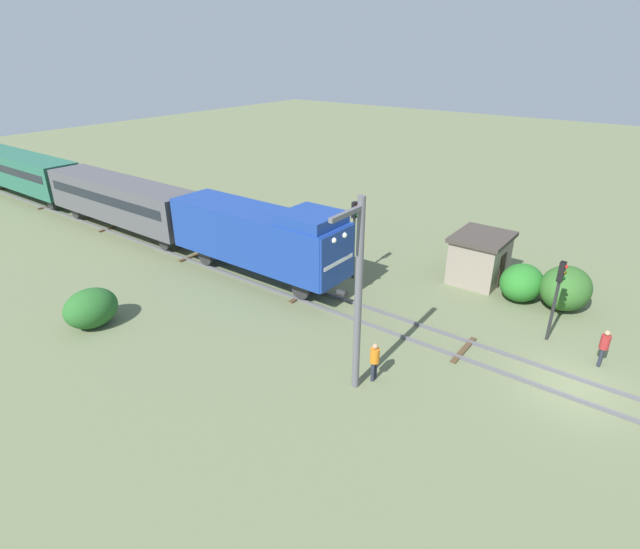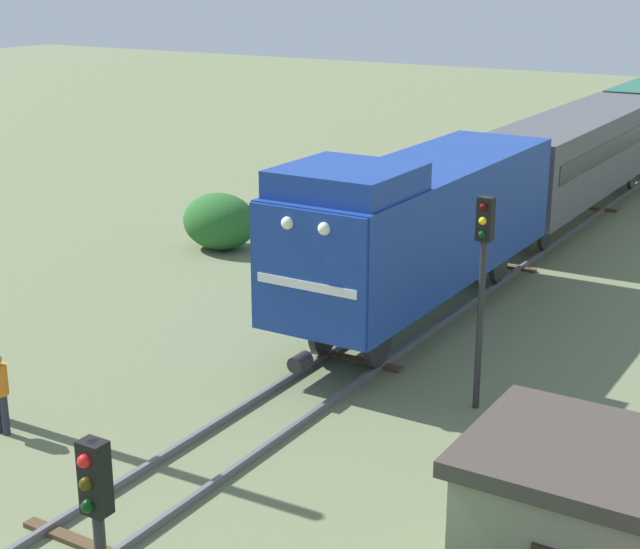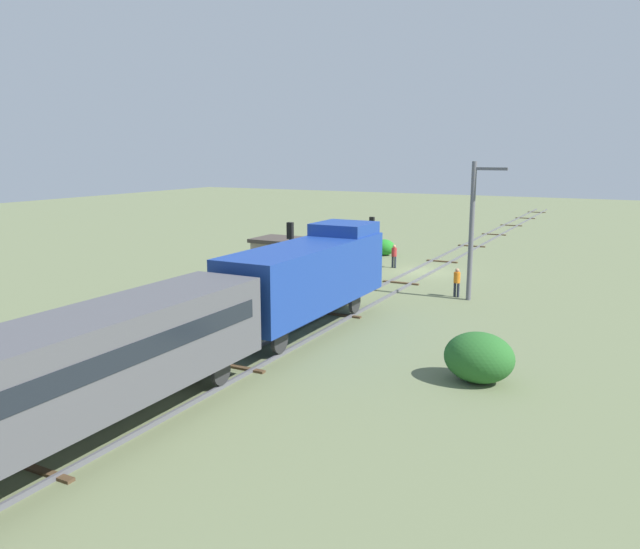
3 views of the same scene
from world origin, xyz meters
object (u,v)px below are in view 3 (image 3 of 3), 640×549
Objects in this scene: traffic_signal_mid at (290,248)px; worker_by_signal at (457,280)px; passenger_car_leading at (81,363)px; catenary_mast at (473,228)px; locomotive at (310,273)px; traffic_signal_near at (372,234)px; worker_near_track at (394,254)px; relay_hut at (282,258)px.

traffic_signal_mid is 2.68× the size of worker_by_signal.
worker_by_signal is at bearing -100.16° from passenger_car_leading.
locomotive is at bearing 62.48° from catenary_mast.
catenary_mast reaches higher than traffic_signal_mid.
catenary_mast reaches higher than traffic_signal_near.
worker_by_signal is at bearing -23.26° from catenary_mast.
traffic_signal_mid is (3.40, -17.38, 0.63)m from passenger_car_leading.
locomotive is at bearing -108.76° from worker_near_track.
traffic_signal_near is at bearing -83.53° from passenger_car_leading.
passenger_car_leading is 3.60× the size of traffic_signal_near.
worker_near_track is at bearing -82.06° from locomotive.
passenger_car_leading is 28.41m from traffic_signal_near.
worker_by_signal is 11.71m from relay_hut.
worker_near_track is 1.00× the size of worker_by_signal.
traffic_signal_mid is at bearing -49.92° from locomotive.
locomotive is 11.04m from catenary_mast.
passenger_car_leading is 4.00× the size of relay_hut.
passenger_car_leading is 3.07× the size of traffic_signal_mid.
relay_hut is at bearing -52.89° from locomotive.
traffic_signal_near reaches higher than passenger_car_leading.
locomotive is 5.29m from traffic_signal_mid.
locomotive is 12.51m from relay_hut.
traffic_signal_mid reaches higher than worker_by_signal.
worker_near_track is (-0.80, -2.31, -1.72)m from traffic_signal_near.
traffic_signal_near is at bearing -77.88° from locomotive.
catenary_mast is at bearing 64.08° from worker_by_signal.
locomotive is at bearing -25.27° from worker_by_signal.
traffic_signal_near reaches higher than worker_by_signal.
passenger_car_leading is 30.68m from worker_near_track.
passenger_car_leading is at bearing 101.07° from traffic_signal_mid.
worker_by_signal is (-7.60, -6.05, -2.16)m from traffic_signal_mid.
worker_near_track and worker_by_signal have the same top height.
traffic_signal_near reaches higher than worker_near_track.
passenger_car_leading is at bearing 107.88° from relay_hut.
catenary_mast reaches higher than worker_by_signal.
traffic_signal_near is at bearing -91.06° from traffic_signal_mid.
traffic_signal_mid is at bearing -121.04° from worker_near_track.
worker_near_track is at bearing -45.11° from catenary_mast.
traffic_signal_near is at bearing -32.07° from catenary_mast.
traffic_signal_mid is 2.68× the size of worker_near_track.
locomotive reaches higher than worker_by_signal.
catenary_mast is (-0.86, 0.37, 3.15)m from worker_by_signal.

